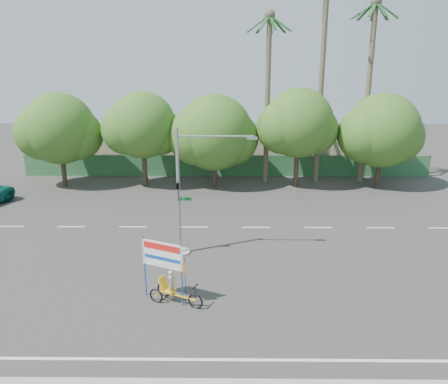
{
  "coord_description": "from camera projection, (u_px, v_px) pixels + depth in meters",
  "views": [
    {
      "loc": [
        0.17,
        -18.42,
        10.09
      ],
      "look_at": [
        -0.05,
        4.16,
        3.5
      ],
      "focal_mm": 35.0,
      "sensor_mm": 36.0,
      "label": 1
    }
  ],
  "objects": [
    {
      "name": "ground",
      "position": [
        224.0,
        288.0,
        20.51
      ],
      "size": [
        120.0,
        120.0,
        0.0
      ],
      "primitive_type": "plane",
      "color": "#33302D",
      "rests_on": "ground"
    },
    {
      "name": "fence",
      "position": [
        226.0,
        166.0,
        40.87
      ],
      "size": [
        38.0,
        0.08,
        2.0
      ],
      "primitive_type": "cube",
      "color": "#336B3D",
      "rests_on": "ground"
    },
    {
      "name": "building_left",
      "position": [
        130.0,
        146.0,
        45.0
      ],
      "size": [
        12.0,
        8.0,
        4.0
      ],
      "primitive_type": "cube",
      "color": "#B9AA93",
      "rests_on": "ground"
    },
    {
      "name": "building_right",
      "position": [
        304.0,
        149.0,
        44.89
      ],
      "size": [
        14.0,
        8.0,
        3.6
      ],
      "primitive_type": "cube",
      "color": "#B9AA93",
      "rests_on": "ground"
    },
    {
      "name": "tree_far_left",
      "position": [
        59.0,
        131.0,
        36.59
      ],
      "size": [
        7.14,
        6.0,
        7.96
      ],
      "color": "#473828",
      "rests_on": "ground"
    },
    {
      "name": "tree_left",
      "position": [
        142.0,
        127.0,
        36.44
      ],
      "size": [
        6.66,
        5.6,
        8.07
      ],
      "color": "#473828",
      "rests_on": "ground"
    },
    {
      "name": "tree_center",
      "position": [
        214.0,
        135.0,
        36.55
      ],
      "size": [
        7.62,
        6.4,
        7.85
      ],
      "color": "#473828",
      "rests_on": "ground"
    },
    {
      "name": "tree_right",
      "position": [
        298.0,
        126.0,
        36.27
      ],
      "size": [
        6.9,
        5.8,
        8.36
      ],
      "color": "#473828",
      "rests_on": "ground"
    },
    {
      "name": "tree_far_right",
      "position": [
        381.0,
        133.0,
        36.37
      ],
      "size": [
        7.38,
        6.2,
        7.94
      ],
      "color": "#473828",
      "rests_on": "ground"
    },
    {
      "name": "palm_tall",
      "position": [
        323.0,
        60.0,
        36.22
      ],
      "size": [
        3.73,
        3.79,
        17.45
      ],
      "color": "#70604C",
      "rests_on": "ground"
    },
    {
      "name": "palm_mid",
      "position": [
        370.0,
        73.0,
        36.48
      ],
      "size": [
        3.73,
        3.79,
        15.45
      ],
      "color": "#70604C",
      "rests_on": "ground"
    },
    {
      "name": "palm_short",
      "position": [
        268.0,
        80.0,
        36.71
      ],
      "size": [
        3.73,
        3.79,
        14.45
      ],
      "color": "#70604C",
      "rests_on": "ground"
    },
    {
      "name": "traffic_signal",
      "position": [
        184.0,
        203.0,
        23.54
      ],
      "size": [
        4.72,
        1.1,
        7.0
      ],
      "color": "gray",
      "rests_on": "ground"
    },
    {
      "name": "trike_billboard",
      "position": [
        169.0,
        277.0,
        19.05
      ],
      "size": [
        2.73,
        1.43,
        2.91
      ],
      "rotation": [
        0.0,
        0.0,
        -0.43
      ],
      "color": "black",
      "rests_on": "ground"
    }
  ]
}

